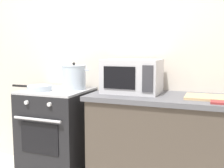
{
  "coord_description": "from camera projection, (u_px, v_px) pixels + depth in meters",
  "views": [
    {
      "loc": [
        1.08,
        -1.62,
        1.3
      ],
      "look_at": [
        0.23,
        0.6,
        1.0
      ],
      "focal_mm": 42.96,
      "sensor_mm": 36.0,
      "label": 1
    }
  ],
  "objects": [
    {
      "name": "microwave",
      "position": [
        132.0,
        76.0,
        2.4
      ],
      "size": [
        0.5,
        0.37,
        0.3
      ],
      "color": "silver",
      "rests_on": "countertop_right"
    },
    {
      "name": "lower_cabinet_right",
      "position": [
        188.0,
        153.0,
        2.25
      ],
      "size": [
        1.64,
        0.56,
        0.88
      ],
      "primitive_type": "cube",
      "color": "#4C4238",
      "rests_on": "ground_plane"
    },
    {
      "name": "frying_pan",
      "position": [
        39.0,
        88.0,
        2.54
      ],
      "size": [
        0.43,
        0.23,
        0.05
      ],
      "color": "silver",
      "rests_on": "stove"
    },
    {
      "name": "cutting_board",
      "position": [
        209.0,
        97.0,
        2.12
      ],
      "size": [
        0.36,
        0.26,
        0.02
      ],
      "primitive_type": "cube",
      "color": "tan",
      "rests_on": "countertop_right"
    },
    {
      "name": "oven_mitt",
      "position": [
        224.0,
        102.0,
        1.93
      ],
      "size": [
        0.18,
        0.14,
        0.02
      ],
      "primitive_type": "cube",
      "color": "#993333",
      "rests_on": "countertop_right"
    },
    {
      "name": "countertop_right",
      "position": [
        190.0,
        100.0,
        2.19
      ],
      "size": [
        1.7,
        0.6,
        0.04
      ],
      "primitive_type": "cube",
      "color": "#59595E",
      "rests_on": "lower_cabinet_right"
    },
    {
      "name": "back_wall",
      "position": [
        132.0,
        55.0,
        2.68
      ],
      "size": [
        4.4,
        0.1,
        2.5
      ],
      "primitive_type": "cube",
      "color": "silver",
      "rests_on": "ground_plane"
    },
    {
      "name": "stock_pot",
      "position": [
        74.0,
        77.0,
        2.63
      ],
      "size": [
        0.32,
        0.24,
        0.26
      ],
      "color": "silver",
      "rests_on": "stove"
    },
    {
      "name": "stove",
      "position": [
        58.0,
        135.0,
        2.67
      ],
      "size": [
        0.6,
        0.64,
        0.92
      ],
      "color": "black",
      "rests_on": "ground_plane"
    }
  ]
}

